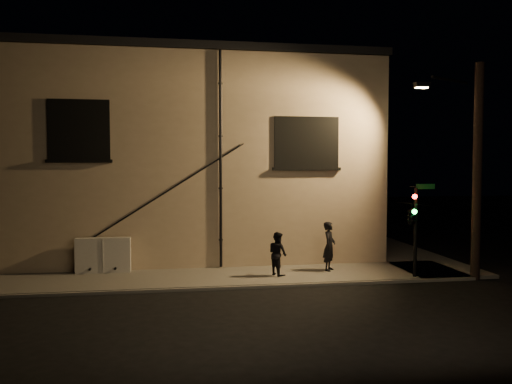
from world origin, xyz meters
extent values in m
plane|color=black|center=(0.00, 0.00, 0.00)|extent=(90.00, 90.00, 0.00)
cube|color=#615D58|center=(-3.00, 1.50, 0.06)|extent=(20.00, 3.00, 0.12)
cube|color=#615D58|center=(6.50, 8.00, 0.06)|extent=(3.00, 16.00, 0.12)
cube|color=tan|center=(-3.00, 9.00, 4.25)|extent=(16.00, 12.00, 8.50)
cube|color=black|center=(-3.00, 9.00, 8.65)|extent=(16.20, 12.20, 0.30)
cube|color=black|center=(-7.00, 2.98, 5.40)|extent=(2.20, 0.10, 2.20)
cube|color=black|center=(-7.00, 3.00, 5.40)|extent=(1.98, 0.05, 1.98)
cube|color=black|center=(1.60, 2.98, 5.00)|extent=(2.60, 0.10, 2.00)
cube|color=#A5B28C|center=(1.60, 3.00, 5.00)|extent=(2.38, 0.05, 1.78)
cylinder|color=black|center=(-1.80, 2.92, 4.31)|extent=(0.11, 0.11, 8.30)
cylinder|color=black|center=(-4.00, 2.95, 3.00)|extent=(5.96, 0.04, 3.75)
cylinder|color=black|center=(-3.88, 2.95, 3.06)|extent=(5.96, 0.04, 3.75)
cube|color=beige|center=(-6.17, 2.70, 0.77)|extent=(1.97, 0.33, 1.30)
imported|color=black|center=(2.19, 1.78, 1.04)|extent=(0.73, 0.80, 1.84)
imported|color=black|center=(0.11, 1.28, 0.90)|extent=(0.86, 0.94, 1.57)
cylinder|color=black|center=(4.90, 0.30, 1.70)|extent=(0.12, 0.12, 3.17)
imported|color=black|center=(4.68, 0.18, 2.37)|extent=(0.75, 1.95, 0.77)
sphere|color=#FF140C|center=(4.70, 0.00, 3.00)|extent=(0.17, 0.17, 0.17)
sphere|color=#14FF3F|center=(4.70, 0.00, 2.47)|extent=(0.17, 0.17, 0.17)
cube|color=#0C4C1E|center=(5.25, 0.30, 3.33)|extent=(0.70, 0.03, 0.18)
cylinder|color=black|center=(7.07, 0.04, 3.84)|extent=(0.32, 0.32, 7.68)
cylinder|color=black|center=(6.27, 0.59, 7.15)|extent=(1.95, 1.06, 0.10)
cube|color=black|center=(5.47, 1.14, 7.04)|extent=(0.55, 0.28, 0.18)
cube|color=#FFC672|center=(5.47, 1.14, 6.94)|extent=(0.42, 0.20, 0.04)
camera|label=1|loc=(-3.43, -16.20, 4.08)|focal=35.00mm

